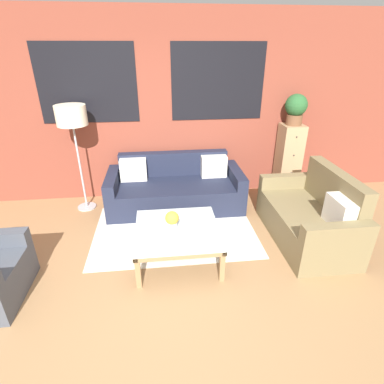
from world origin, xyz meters
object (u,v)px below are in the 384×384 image
(couch_dark, at_px, (175,189))
(settee_vintage, at_px, (310,218))
(drawer_cabinet, at_px, (288,160))
(potted_plant, at_px, (296,108))
(coffee_table, at_px, (177,233))
(flower_vase, at_px, (172,220))
(floor_lamp, at_px, (72,120))

(couch_dark, distance_m, settee_vintage, 2.00)
(drawer_cabinet, relative_size, potted_plant, 2.53)
(couch_dark, xyz_separation_m, potted_plant, (1.89, 0.23, 1.16))
(coffee_table, bearing_deg, settee_vintage, 6.87)
(coffee_table, xyz_separation_m, drawer_cabinet, (1.95, 1.56, 0.24))
(potted_plant, bearing_deg, coffee_table, -141.32)
(settee_vintage, height_order, potted_plant, potted_plant)
(settee_vintage, xyz_separation_m, flower_vase, (-1.78, -0.26, 0.24))
(coffee_table, height_order, drawer_cabinet, drawer_cabinet)
(couch_dark, xyz_separation_m, settee_vintage, (1.66, -1.12, 0.03))
(settee_vintage, distance_m, flower_vase, 1.81)
(floor_lamp, xyz_separation_m, potted_plant, (3.28, 0.16, 0.06))
(settee_vintage, height_order, drawer_cabinet, drawer_cabinet)
(couch_dark, relative_size, drawer_cabinet, 1.73)
(potted_plant, distance_m, flower_vase, 2.72)
(coffee_table, bearing_deg, drawer_cabinet, 38.68)
(coffee_table, height_order, floor_lamp, floor_lamp)
(settee_vintage, xyz_separation_m, floor_lamp, (-3.05, 1.20, 1.06))
(flower_vase, bearing_deg, settee_vintage, 8.28)
(settee_vintage, xyz_separation_m, potted_plant, (0.23, 1.35, 1.12))
(settee_vintage, relative_size, drawer_cabinet, 1.26)
(settee_vintage, distance_m, potted_plant, 1.77)
(drawer_cabinet, xyz_separation_m, flower_vase, (-2.01, -1.61, -0.04))
(couch_dark, relative_size, potted_plant, 4.37)
(coffee_table, distance_m, drawer_cabinet, 2.51)
(couch_dark, xyz_separation_m, floor_lamp, (-1.39, 0.08, 1.10))
(floor_lamp, distance_m, drawer_cabinet, 3.38)
(potted_plant, bearing_deg, flower_vase, -141.22)
(settee_vintage, relative_size, flower_vase, 5.82)
(settee_vintage, bearing_deg, coffee_table, -173.13)
(couch_dark, distance_m, potted_plant, 2.23)
(couch_dark, bearing_deg, settee_vintage, -34.00)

